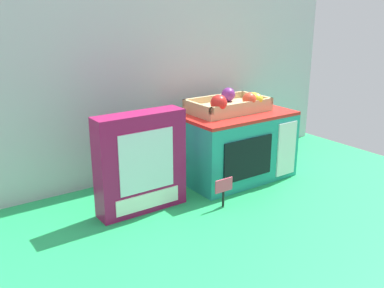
{
  "coord_description": "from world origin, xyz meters",
  "views": [
    {
      "loc": [
        -0.91,
        -1.19,
        0.65
      ],
      "look_at": [
        -0.07,
        0.01,
        0.18
      ],
      "focal_mm": 40.83,
      "sensor_mm": 36.0,
      "label": 1
    }
  ],
  "objects_px": {
    "toy_microwave": "(235,145)",
    "loose_toy_apple": "(285,151)",
    "food_groups_crate": "(230,105)",
    "cookie_set_box": "(141,163)",
    "price_sign": "(224,188)"
  },
  "relations": [
    {
      "from": "toy_microwave",
      "to": "loose_toy_apple",
      "type": "relative_size",
      "value": 7.38
    },
    {
      "from": "loose_toy_apple",
      "to": "food_groups_crate",
      "type": "bearing_deg",
      "value": -175.42
    },
    {
      "from": "toy_microwave",
      "to": "food_groups_crate",
      "type": "relative_size",
      "value": 1.41
    },
    {
      "from": "cookie_set_box",
      "to": "loose_toy_apple",
      "type": "xyz_separation_m",
      "value": [
        0.77,
        0.1,
        -0.13
      ]
    },
    {
      "from": "cookie_set_box",
      "to": "price_sign",
      "type": "distance_m",
      "value": 0.29
    },
    {
      "from": "cookie_set_box",
      "to": "price_sign",
      "type": "relative_size",
      "value": 3.28
    },
    {
      "from": "food_groups_crate",
      "to": "toy_microwave",
      "type": "bearing_deg",
      "value": -62.07
    },
    {
      "from": "toy_microwave",
      "to": "cookie_set_box",
      "type": "height_order",
      "value": "cookie_set_box"
    },
    {
      "from": "food_groups_crate",
      "to": "loose_toy_apple",
      "type": "distance_m",
      "value": 0.43
    },
    {
      "from": "price_sign",
      "to": "loose_toy_apple",
      "type": "height_order",
      "value": "price_sign"
    },
    {
      "from": "food_groups_crate",
      "to": "cookie_set_box",
      "type": "distance_m",
      "value": 0.45
    },
    {
      "from": "price_sign",
      "to": "cookie_set_box",
      "type": "bearing_deg",
      "value": 149.31
    },
    {
      "from": "cookie_set_box",
      "to": "loose_toy_apple",
      "type": "relative_size",
      "value": 5.72
    },
    {
      "from": "food_groups_crate",
      "to": "price_sign",
      "type": "bearing_deg",
      "value": -132.95
    },
    {
      "from": "toy_microwave",
      "to": "price_sign",
      "type": "bearing_deg",
      "value": -137.47
    }
  ]
}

